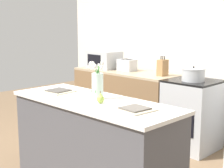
# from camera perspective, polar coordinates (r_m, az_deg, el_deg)

# --- Properties ---
(back_wall) EXTENTS (5.20, 0.08, 2.70)m
(back_wall) POSITION_cam_1_polar(r_m,az_deg,el_deg) (4.75, 15.19, 6.77)
(back_wall) COLOR silver
(back_wall) RESTS_ON ground_plane
(kitchen_island) EXTENTS (1.80, 0.66, 0.89)m
(kitchen_island) POSITION_cam_1_polar(r_m,az_deg,el_deg) (3.38, -3.04, -9.96)
(kitchen_island) COLOR #4C4C51
(kitchen_island) RESTS_ON ground_plane
(back_counter) EXTENTS (1.68, 0.60, 0.89)m
(back_counter) POSITION_cam_1_polar(r_m,az_deg,el_deg) (5.18, 2.25, -2.71)
(back_counter) COLOR brown
(back_counter) RESTS_ON ground_plane
(stove_range) EXTENTS (0.60, 0.61, 0.89)m
(stove_range) POSITION_cam_1_polar(r_m,az_deg,el_deg) (4.50, 13.19, -5.00)
(stove_range) COLOR #B2B5B7
(stove_range) RESTS_ON ground_plane
(flower_vase) EXTENTS (0.15, 0.14, 0.37)m
(flower_vase) POSITION_cam_1_polar(r_m,az_deg,el_deg) (3.26, -2.46, 0.09)
(flower_vase) COLOR silver
(flower_vase) RESTS_ON kitchen_island
(pear_figurine) EXTENTS (0.07, 0.07, 0.11)m
(pear_figurine) POSITION_cam_1_polar(r_m,az_deg,el_deg) (3.10, -1.92, -2.44)
(pear_figurine) COLOR #9EBC47
(pear_figurine) RESTS_ON kitchen_island
(plate_setting_left) EXTENTS (0.30, 0.30, 0.02)m
(plate_setting_left) POSITION_cam_1_polar(r_m,az_deg,el_deg) (3.65, -8.91, -1.16)
(plate_setting_left) COLOR beige
(plate_setting_left) RESTS_ON kitchen_island
(plate_setting_right) EXTENTS (0.30, 0.30, 0.02)m
(plate_setting_right) POSITION_cam_1_polar(r_m,az_deg,el_deg) (2.87, 3.85, -4.18)
(plate_setting_right) COLOR beige
(plate_setting_right) RESTS_ON kitchen_island
(toaster) EXTENTS (0.28, 0.18, 0.17)m
(toaster) POSITION_cam_1_polar(r_m,az_deg,el_deg) (5.12, 2.49, 3.17)
(toaster) COLOR #B7BABC
(toaster) RESTS_ON back_counter
(cooking_pot) EXTENTS (0.29, 0.29, 0.18)m
(cooking_pot) POSITION_cam_1_polar(r_m,az_deg,el_deg) (4.34, 13.36, 1.54)
(cooking_pot) COLOR #B2B5B7
(cooking_pot) RESTS_ON stove_range
(microwave) EXTENTS (0.48, 0.37, 0.27)m
(microwave) POSITION_cam_1_polar(r_m,az_deg,el_deg) (5.40, -1.27, 4.08)
(microwave) COLOR #B7BABC
(microwave) RESTS_ON back_counter
(knife_block) EXTENTS (0.10, 0.14, 0.27)m
(knife_block) POSITION_cam_1_polar(r_m,az_deg,el_deg) (4.67, 8.40, 2.71)
(knife_block) COLOR #A37547
(knife_block) RESTS_ON back_counter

